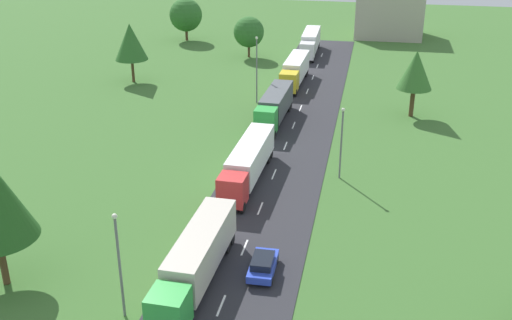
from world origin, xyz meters
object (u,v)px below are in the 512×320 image
(lamppost_third, at_px, (257,67))
(truck_second, at_px, (248,161))
(lamppost_second, at_px, (341,139))
(tree_ash, at_px, (131,42))
(distant_building, at_px, (389,15))
(truck_fifth, at_px, (310,42))
(truck_third, at_px, (275,105))
(tree_maple, at_px, (186,15))
(lamppost_lead, at_px, (119,260))
(truck_fourth, at_px, (295,70))
(car_second, at_px, (263,265))
(truck_lead, at_px, (196,258))
(tree_oak, at_px, (249,32))
(tree_elm, at_px, (415,70))

(lamppost_third, bearing_deg, truck_second, -80.88)
(truck_second, xyz_separation_m, lamppost_second, (8.78, 2.42, 2.04))
(tree_ash, bearing_deg, distant_building, 46.67)
(truck_fifth, relative_size, distant_building, 1.02)
(truck_second, bearing_deg, distant_building, 79.13)
(truck_third, relative_size, tree_maple, 1.59)
(lamppost_lead, distance_m, lamppost_third, 46.23)
(lamppost_second, distance_m, tree_ash, 42.93)
(truck_fourth, bearing_deg, car_second, -84.89)
(truck_lead, relative_size, lamppost_third, 1.52)
(tree_maple, distance_m, distant_building, 39.27)
(truck_fourth, relative_size, tree_oak, 1.84)
(truck_lead, bearing_deg, truck_third, 90.26)
(truck_fourth, bearing_deg, truck_fifth, 89.62)
(truck_second, height_order, distant_building, distant_building)
(lamppost_second, height_order, tree_oak, lamppost_second)
(truck_second, height_order, car_second, truck_second)
(lamppost_third, bearing_deg, car_second, -78.25)
(distant_building, bearing_deg, lamppost_third, -110.68)
(distant_building, bearing_deg, tree_maple, -163.28)
(lamppost_lead, distance_m, tree_oak, 70.59)
(tree_ash, bearing_deg, truck_lead, -63.61)
(tree_maple, height_order, tree_ash, tree_ash)
(car_second, bearing_deg, tree_ash, 121.65)
(truck_fifth, xyz_separation_m, tree_maple, (-24.30, 6.17, 2.60))
(truck_fourth, height_order, lamppost_second, lamppost_second)
(truck_lead, distance_m, distant_building, 88.43)
(truck_lead, relative_size, tree_maple, 1.73)
(car_second, bearing_deg, truck_second, 105.71)
(tree_maple, distance_m, tree_elm, 54.17)
(tree_elm, xyz_separation_m, distant_building, (-2.98, 47.15, -1.97))
(tree_ash, bearing_deg, car_second, -58.35)
(tree_elm, relative_size, distant_building, 0.67)
(lamppost_second, xyz_separation_m, tree_oak, (-18.72, 45.70, 0.17))
(truck_third, relative_size, truck_fifth, 0.97)
(truck_fourth, height_order, tree_oak, tree_oak)
(car_second, bearing_deg, lamppost_second, 76.24)
(truck_fifth, xyz_separation_m, lamppost_second, (8.68, -49.86, 1.96))
(lamppost_third, bearing_deg, truck_fifth, 82.04)
(lamppost_lead, bearing_deg, car_second, 38.84)
(tree_oak, height_order, tree_maple, tree_maple)
(tree_elm, bearing_deg, tree_ash, 169.22)
(truck_fourth, relative_size, lamppost_third, 1.42)
(tree_maple, bearing_deg, car_second, -68.88)
(lamppost_lead, height_order, tree_ash, tree_ash)
(lamppost_second, bearing_deg, truck_fifth, 99.88)
(truck_fifth, distance_m, car_second, 67.99)
(truck_fifth, height_order, tree_ash, tree_ash)
(car_second, distance_m, tree_elm, 40.32)
(tree_elm, bearing_deg, tree_oak, 135.86)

